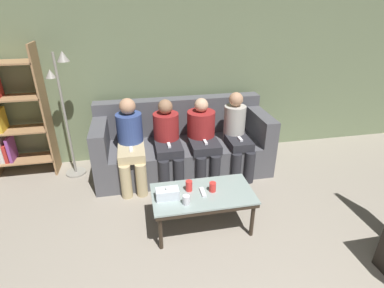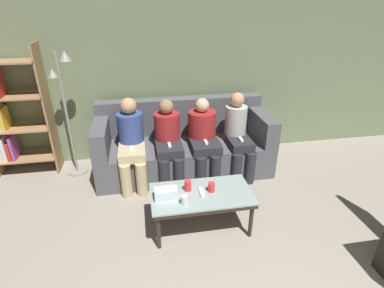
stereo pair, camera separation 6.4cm
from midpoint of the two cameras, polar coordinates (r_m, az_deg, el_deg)
name	(u,v)px [view 2 (the right image)]	position (r m, az deg, el deg)	size (l,w,h in m)	color
wall_back	(177,67)	(4.24, -2.40, 14.51)	(12.00, 0.06, 2.60)	#707F5B
couch	(184,146)	(4.07, -1.16, -0.32)	(2.27, 0.88, 0.92)	#515156
coffee_table	(201,197)	(3.01, 2.44, -9.99)	(1.00, 0.54, 0.42)	#8C9E99
cup_near_left	(188,186)	(2.98, -0.19, -7.96)	(0.07, 0.07, 0.11)	red
cup_near_right	(185,200)	(2.81, -0.78, -10.57)	(0.07, 0.07, 0.09)	silver
cup_far_center	(211,187)	(2.98, 4.34, -8.19)	(0.07, 0.07, 0.10)	red
tissue_box	(166,193)	(2.89, -4.34, -9.35)	(0.22, 0.12, 0.13)	silver
game_remote	(202,192)	(2.97, 2.46, -9.15)	(0.04, 0.15, 0.02)	white
bookshelf	(9,114)	(4.41, -31.17, 4.84)	(0.78, 0.32, 1.69)	#9E754C
standing_lamp	(66,103)	(4.01, -22.41, 7.27)	(0.31, 0.26, 1.61)	gray
seated_person_left_end	(131,141)	(3.73, -11.00, 0.65)	(0.32, 0.66, 1.08)	tan
seated_person_mid_left	(168,139)	(3.75, -4.07, 0.95)	(0.32, 0.63, 1.04)	#28282D
seated_person_mid_right	(203,136)	(3.82, 2.67, 1.55)	(0.36, 0.66, 1.03)	#28282D
seated_person_right_end	(238,134)	(3.93, 9.20, 1.95)	(0.31, 0.61, 1.08)	#28282D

